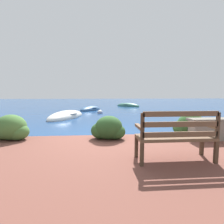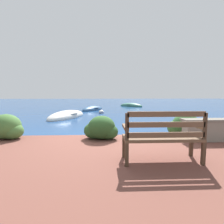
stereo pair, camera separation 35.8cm
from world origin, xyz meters
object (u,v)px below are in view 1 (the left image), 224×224
(mooring_buoy, at_px, (100,112))
(rowboat_far, at_px, (128,106))
(rowboat_nearest, at_px, (66,117))
(rowboat_mid, at_px, (90,110))
(park_bench, at_px, (176,135))

(mooring_buoy, bearing_deg, rowboat_far, 63.67)
(rowboat_nearest, xyz_separation_m, mooring_buoy, (2.02, 2.06, 0.00))
(rowboat_nearest, distance_m, rowboat_mid, 4.59)
(rowboat_far, relative_size, mooring_buoy, 6.59)
(rowboat_nearest, relative_size, rowboat_mid, 1.31)
(park_bench, relative_size, rowboat_far, 0.52)
(rowboat_mid, height_order, rowboat_far, rowboat_far)
(park_bench, xyz_separation_m, mooring_buoy, (-1.24, 9.49, -0.64))
(park_bench, height_order, rowboat_far, park_bench)
(rowboat_mid, relative_size, rowboat_far, 1.00)
(park_bench, bearing_deg, rowboat_far, 80.37)
(park_bench, distance_m, rowboat_nearest, 8.14)
(park_bench, distance_m, mooring_buoy, 9.59)
(mooring_buoy, bearing_deg, rowboat_mid, 108.48)
(rowboat_nearest, bearing_deg, mooring_buoy, -23.46)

